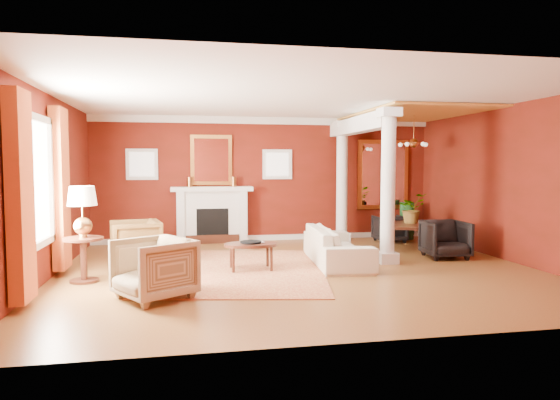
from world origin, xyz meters
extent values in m
plane|color=brown|center=(0.00, 0.00, 0.00)|extent=(8.00, 8.00, 0.00)
cube|color=maroon|center=(0.00, 3.50, 1.45)|extent=(8.00, 0.04, 2.90)
cube|color=maroon|center=(0.00, -3.50, 1.45)|extent=(8.00, 0.04, 2.90)
cube|color=maroon|center=(-4.00, 0.00, 1.45)|extent=(0.04, 7.00, 2.90)
cube|color=maroon|center=(4.00, 0.00, 1.45)|extent=(0.04, 7.00, 2.90)
cube|color=white|center=(0.00, 0.00, 2.90)|extent=(8.00, 7.00, 0.04)
cube|color=silver|center=(-1.30, 3.33, 0.60)|extent=(1.60, 0.34, 1.20)
cube|color=black|center=(-1.30, 3.16, 0.45)|extent=(0.72, 0.03, 0.70)
cube|color=black|center=(-1.30, 3.16, 0.10)|extent=(1.20, 0.05, 0.20)
cube|color=silver|center=(-1.30, 3.29, 1.24)|extent=(1.85, 0.42, 0.10)
cube|color=silver|center=(-2.00, 3.30, 0.60)|extent=(0.16, 0.40, 1.20)
cube|color=silver|center=(-0.60, 3.30, 0.60)|extent=(0.16, 0.40, 1.20)
cube|color=#C48939|center=(-1.30, 3.46, 1.90)|extent=(0.95, 0.06, 1.15)
cube|color=white|center=(-1.30, 3.42, 1.90)|extent=(0.78, 0.02, 0.98)
cube|color=silver|center=(-2.85, 3.47, 1.80)|extent=(0.70, 0.06, 0.70)
cube|color=white|center=(-2.85, 3.44, 1.80)|extent=(0.54, 0.02, 0.54)
cube|color=silver|center=(0.25, 3.47, 1.80)|extent=(0.70, 0.06, 0.70)
cube|color=white|center=(0.25, 3.44, 1.80)|extent=(0.54, 0.02, 0.54)
cube|color=white|center=(-3.98, -0.60, 1.55)|extent=(0.03, 1.30, 1.70)
cube|color=silver|center=(-3.95, -1.30, 1.55)|extent=(0.08, 0.10, 1.90)
cube|color=silver|center=(-3.95, 0.10, 1.55)|extent=(0.08, 0.10, 1.90)
cube|color=#C14B21|center=(-3.88, -1.60, 1.40)|extent=(0.18, 0.55, 2.60)
cube|color=#C14B21|center=(-3.88, 0.40, 1.40)|extent=(0.18, 0.55, 2.60)
cube|color=silver|center=(1.70, 0.30, 0.10)|extent=(0.34, 0.34, 0.20)
cylinder|color=silver|center=(1.70, 0.30, 1.45)|extent=(0.26, 0.26, 2.50)
cube|color=silver|center=(1.70, 0.30, 2.72)|extent=(0.36, 0.36, 0.16)
cube|color=silver|center=(1.70, 3.00, 0.10)|extent=(0.34, 0.34, 0.20)
cylinder|color=silver|center=(1.70, 3.00, 1.45)|extent=(0.26, 0.26, 2.50)
cube|color=silver|center=(1.70, 3.00, 2.72)|extent=(0.36, 0.36, 0.16)
cube|color=silver|center=(1.70, 1.90, 2.62)|extent=(0.30, 3.20, 0.32)
cube|color=gold|center=(2.85, 1.75, 2.87)|extent=(2.30, 3.40, 0.04)
cube|color=#C48939|center=(2.90, 3.46, 1.55)|extent=(1.30, 0.06, 1.70)
cube|color=white|center=(2.90, 3.42, 1.55)|extent=(1.10, 0.02, 1.50)
cylinder|color=#A56D34|center=(2.90, 1.80, 2.58)|extent=(0.02, 0.02, 0.65)
sphere|color=#A56D34|center=(2.90, 1.80, 2.25)|extent=(0.20, 0.20, 0.20)
sphere|color=white|center=(3.18, 1.80, 2.22)|extent=(0.09, 0.09, 0.09)
sphere|color=white|center=(2.99, 2.07, 2.22)|extent=(0.09, 0.09, 0.09)
sphere|color=white|center=(2.67, 1.96, 2.22)|extent=(0.09, 0.09, 0.09)
sphere|color=white|center=(2.67, 1.64, 2.22)|extent=(0.09, 0.09, 0.09)
sphere|color=white|center=(2.99, 1.53, 2.22)|extent=(0.09, 0.09, 0.09)
cube|color=silver|center=(0.00, 3.46, 2.82)|extent=(8.00, 0.08, 0.16)
cube|color=silver|center=(0.00, 3.46, 0.06)|extent=(8.00, 0.08, 0.12)
cube|color=maroon|center=(-1.01, 0.17, 0.01)|extent=(3.45, 4.21, 0.02)
imported|color=beige|center=(0.79, 0.44, 0.44)|extent=(0.82, 2.27, 0.87)
imported|color=black|center=(-2.79, 1.08, 0.44)|extent=(0.94, 0.98, 0.87)
imported|color=tan|center=(-2.32, -1.44, 0.45)|extent=(1.16, 1.18, 0.90)
cylinder|color=black|center=(-0.82, 0.15, 0.44)|extent=(0.91, 0.91, 0.05)
cylinder|color=black|center=(-1.13, -0.05, 0.20)|extent=(0.05, 0.05, 0.41)
cylinder|color=black|center=(-0.50, -0.05, 0.20)|extent=(0.05, 0.05, 0.41)
cylinder|color=black|center=(-1.13, 0.35, 0.20)|extent=(0.05, 0.05, 0.41)
cylinder|color=black|center=(-0.50, 0.35, 0.20)|extent=(0.05, 0.05, 0.41)
imported|color=black|center=(-0.78, 0.17, 0.58)|extent=(0.18, 0.05, 0.24)
cylinder|color=black|center=(-3.43, -0.23, 0.02)|extent=(0.43, 0.43, 0.04)
cylinder|color=black|center=(-3.43, -0.23, 0.33)|extent=(0.10, 0.10, 0.66)
cylinder|color=black|center=(-3.43, -0.23, 0.66)|extent=(0.59, 0.59, 0.04)
sphere|color=#A56D34|center=(-3.43, -0.23, 0.86)|extent=(0.27, 0.27, 0.27)
cylinder|color=#A56D34|center=(-3.43, -0.23, 1.06)|extent=(0.03, 0.03, 0.29)
cone|color=white|center=(-3.43, -0.23, 1.32)|extent=(0.43, 0.43, 0.29)
imported|color=black|center=(2.87, 1.80, 0.42)|extent=(1.11, 1.60, 0.85)
imported|color=black|center=(2.99, 0.55, 0.40)|extent=(0.83, 0.78, 0.79)
imported|color=black|center=(2.75, 2.66, 0.34)|extent=(0.68, 0.64, 0.68)
sphere|color=#16441D|center=(3.33, 3.00, 0.18)|extent=(0.38, 0.38, 0.38)
cylinder|color=#16441D|center=(3.33, 3.00, 0.45)|extent=(0.34, 0.34, 0.89)
imported|color=#26591E|center=(2.87, 1.78, 1.10)|extent=(0.76, 0.80, 0.50)
camera|label=1|loc=(-1.89, -8.16, 1.78)|focal=32.00mm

